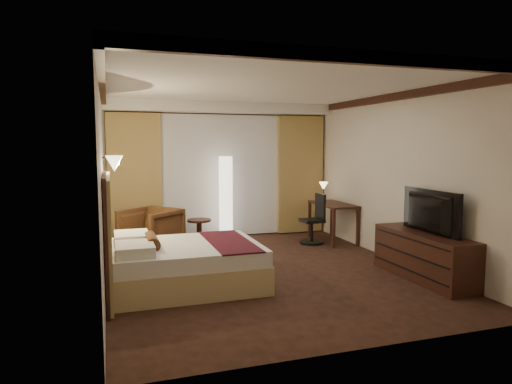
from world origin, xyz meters
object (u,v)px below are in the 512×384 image
object	(u,v)px
bed	(187,265)
armchair	(151,229)
desk	(333,222)
dresser	(424,256)
floor_lamp	(226,198)
office_chair	(312,219)
television	(424,209)
side_table	(199,232)

from	to	relation	value
bed	armchair	distance (m)	2.04
armchair	bed	bearing A→B (deg)	-31.80
desk	dresser	size ratio (longest dim) A/B	0.67
floor_lamp	office_chair	world-z (taller)	floor_lamp
bed	television	xyz separation A→B (m)	(3.19, -0.71, 0.71)
office_chair	side_table	bearing A→B (deg)	163.22
floor_lamp	desk	size ratio (longest dim) A/B	1.46
armchair	desk	bearing A→B (deg)	48.48
armchair	floor_lamp	distance (m)	1.68
dresser	television	world-z (taller)	television
bed	side_table	bearing A→B (deg)	75.20
armchair	floor_lamp	xyz separation A→B (m)	(1.50, 0.63, 0.40)
side_table	office_chair	bearing A→B (deg)	-14.18
armchair	desk	world-z (taller)	armchair
side_table	television	size ratio (longest dim) A/B	0.43
television	desk	bearing A→B (deg)	1.10
desk	television	bearing A→B (deg)	-89.57
bed	floor_lamp	xyz separation A→B (m)	(1.21, 2.65, 0.55)
desk	side_table	bearing A→B (deg)	169.44
side_table	television	bearing A→B (deg)	-50.60
bed	floor_lamp	bearing A→B (deg)	65.35
bed	side_table	size ratio (longest dim) A/B	3.96
side_table	floor_lamp	size ratio (longest dim) A/B	0.29
bed	side_table	distance (m)	2.48
dresser	television	bearing A→B (deg)	180.00
armchair	side_table	size ratio (longest dim) A/B	1.77
armchair	side_table	world-z (taller)	armchair
office_chair	dresser	xyz separation A→B (m)	(0.52, -2.59, -0.15)
desk	office_chair	size ratio (longest dim) A/B	1.19
armchair	television	bearing A→B (deg)	11.88
side_table	desk	world-z (taller)	desk
bed	television	distance (m)	3.34
dresser	television	distance (m)	0.66
floor_lamp	office_chair	size ratio (longest dim) A/B	1.74
armchair	television	distance (m)	4.46
bed	armchair	size ratio (longest dim) A/B	2.23
floor_lamp	television	world-z (taller)	floor_lamp
floor_lamp	television	xyz separation A→B (m)	(1.97, -3.36, 0.16)
bed	floor_lamp	world-z (taller)	floor_lamp
desk	television	xyz separation A→B (m)	(0.02, -2.64, 0.62)
side_table	bed	bearing A→B (deg)	-104.80
armchair	floor_lamp	world-z (taller)	floor_lamp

